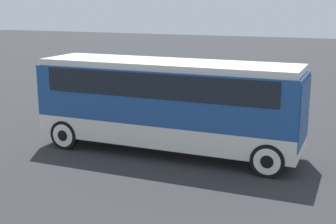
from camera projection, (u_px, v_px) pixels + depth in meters
ground_plane at (168, 152)px, 16.84m from camera, size 120.00×120.00×0.00m
tour_bus at (171, 99)px, 16.35m from camera, size 9.31×2.56×3.27m
parked_car_near at (154, 85)px, 26.07m from camera, size 4.67×1.86×1.49m
parked_car_mid at (185, 100)px, 22.22m from camera, size 4.09×1.80×1.47m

